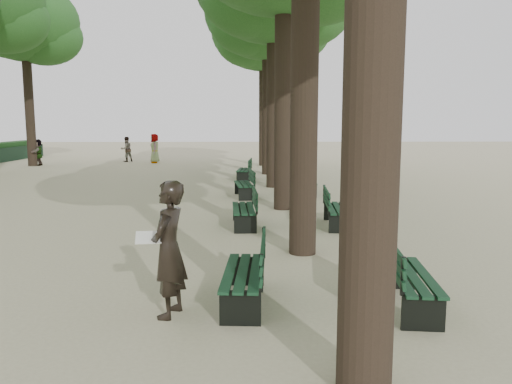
{
  "coord_description": "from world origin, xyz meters",
  "views": [
    {
      "loc": [
        0.38,
        -6.39,
        2.51
      ],
      "look_at": [
        0.6,
        3.0,
        1.2
      ],
      "focal_mm": 35.0,
      "sensor_mm": 36.0,
      "label": 1
    }
  ],
  "objects": [
    {
      "name": "ground",
      "position": [
        0.0,
        0.0,
        0.0
      ],
      "size": [
        120.0,
        120.0,
        0.0
      ],
      "primitive_type": "plane",
      "color": "#B8B08B",
      "rests_on": "ground"
    },
    {
      "name": "tree_central_4",
      "position": [
        1.5,
        18.0,
        7.65
      ],
      "size": [
        6.0,
        6.0,
        9.95
      ],
      "color": "#33261C",
      "rests_on": "ground"
    },
    {
      "name": "tree_central_5",
      "position": [
        1.5,
        23.0,
        7.65
      ],
      "size": [
        6.0,
        6.0,
        9.95
      ],
      "color": "#33261C",
      "rests_on": "ground"
    },
    {
      "name": "tree_far_5",
      "position": [
        -12.0,
        23.0,
        8.14
      ],
      "size": [
        6.0,
        6.0,
        10.45
      ],
      "color": "#33261C",
      "rests_on": "ground"
    },
    {
      "name": "bench_left_0",
      "position": [
        0.37,
        0.32,
        0.27
      ],
      "size": [
        0.68,
        1.83,
        0.92
      ],
      "color": "black",
      "rests_on": "ground"
    },
    {
      "name": "bench_left_1",
      "position": [
        0.37,
        5.53,
        0.27
      ],
      "size": [
        0.64,
        1.82,
        0.92
      ],
      "color": "black",
      "rests_on": "ground"
    },
    {
      "name": "bench_left_2",
      "position": [
        0.37,
        10.36,
        0.27
      ],
      "size": [
        0.75,
        1.85,
        0.92
      ],
      "color": "black",
      "rests_on": "ground"
    },
    {
      "name": "bench_left_3",
      "position": [
        0.37,
        15.51,
        0.27
      ],
      "size": [
        0.73,
        1.84,
        0.92
      ],
      "color": "black",
      "rests_on": "ground"
    },
    {
      "name": "bench_right_0",
      "position": [
        2.63,
        0.1,
        0.27
      ],
      "size": [
        0.77,
        1.85,
        0.92
      ],
      "color": "black",
      "rests_on": "ground"
    },
    {
      "name": "bench_right_1",
      "position": [
        2.63,
        5.49,
        0.27
      ],
      "size": [
        0.72,
        1.84,
        0.92
      ],
      "color": "black",
      "rests_on": "ground"
    },
    {
      "name": "bench_right_2",
      "position": [
        2.63,
        10.99,
        0.27
      ],
      "size": [
        0.72,
        1.84,
        0.92
      ],
      "color": "black",
      "rests_on": "ground"
    },
    {
      "name": "bench_right_3",
      "position": [
        2.63,
        15.37,
        0.27
      ],
      "size": [
        0.75,
        1.85,
        0.92
      ],
      "color": "black",
      "rests_on": "ground"
    },
    {
      "name": "man_with_map",
      "position": [
        -0.6,
        -0.11,
        0.89
      ],
      "size": [
        0.7,
        0.78,
        1.78
      ],
      "color": "black",
      "rests_on": "ground"
    },
    {
      "name": "pedestrian_d",
      "position": [
        -5.23,
        24.98,
        0.91
      ],
      "size": [
        0.58,
        0.95,
        1.82
      ],
      "primitive_type": "imported",
      "rotation": [
        0.0,
        0.0,
        4.98
      ],
      "color": "#262628",
      "rests_on": "ground"
    },
    {
      "name": "pedestrian_a",
      "position": [
        -7.25,
        26.06,
        0.8
      ],
      "size": [
        0.8,
        0.75,
        1.61
      ],
      "primitive_type": "imported",
      "rotation": [
        0.0,
        0.0,
        3.86
      ],
      "color": "#262628",
      "rests_on": "ground"
    },
    {
      "name": "pedestrian_e",
      "position": [
        -11.74,
        23.25,
        0.78
      ],
      "size": [
        0.48,
        1.47,
        1.56
      ],
      "primitive_type": "imported",
      "rotation": [
        0.0,
        0.0,
        4.83
      ],
      "color": "#262628",
      "rests_on": "ground"
    }
  ]
}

